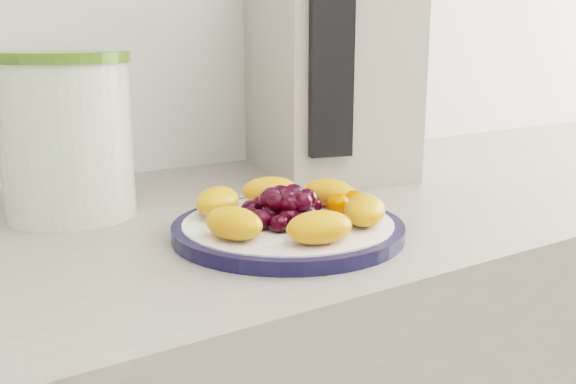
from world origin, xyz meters
TOP-DOWN VIEW (x-y plane):
  - plate_rim at (-0.12, 1.08)m, footprint 0.26×0.26m
  - plate_face at (-0.12, 1.08)m, footprint 0.23×0.23m
  - canister at (-0.29, 1.30)m, footprint 0.20×0.20m
  - canister_lid at (-0.29, 1.30)m, footprint 0.20×0.20m
  - appliance_body at (0.14, 1.35)m, footprint 0.27×0.33m
  - appliance_panel at (0.05, 1.22)m, footprint 0.06×0.04m
  - fruit_plate at (-0.11, 1.08)m, footprint 0.22×0.22m

SIDE VIEW (x-z plane):
  - plate_rim at x=-0.12m, z-range 0.90..0.91m
  - plate_face at x=-0.12m, z-range 0.90..0.92m
  - fruit_plate at x=-0.11m, z-range 0.91..0.95m
  - canister at x=-0.29m, z-range 0.90..1.09m
  - appliance_body at x=0.14m, z-range 0.90..1.26m
  - appliance_panel at x=0.05m, z-range 0.95..1.22m
  - canister_lid at x=-0.29m, z-range 1.09..1.10m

